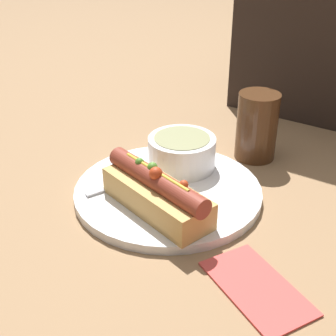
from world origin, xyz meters
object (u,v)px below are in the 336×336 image
soup_bowl (182,151)px  spoon (156,172)px  drinking_glass (257,126)px  hot_dog (157,193)px

soup_bowl → spoon: bearing=-112.6°
drinking_glass → soup_bowl: bearing=-121.3°
hot_dog → drinking_glass: bearing=97.6°
hot_dog → drinking_glass: drinking_glass is taller
soup_bowl → drinking_glass: size_ratio=0.93×
hot_dog → soup_bowl: 0.13m
hot_dog → spoon: size_ratio=1.16×
soup_bowl → spoon: size_ratio=0.68×
drinking_glass → hot_dog: bearing=-98.2°
soup_bowl → spoon: soup_bowl is taller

